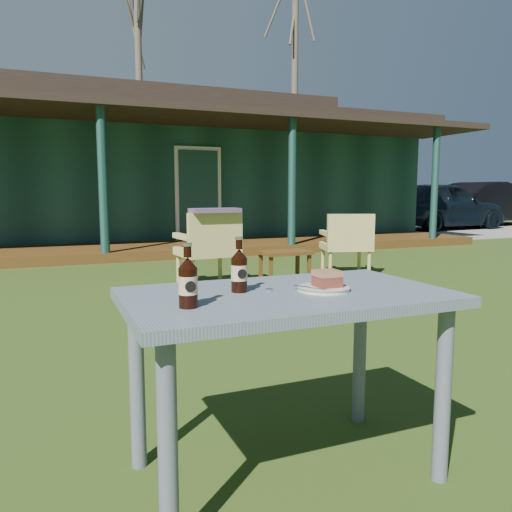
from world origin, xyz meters
name	(u,v)px	position (x,y,z in m)	size (l,w,h in m)	color
ground	(183,353)	(0.00, 0.00, 0.00)	(80.00, 80.00, 0.00)	#334916
pavilion	(82,171)	(0.00, 9.39, 1.61)	(15.80, 8.30, 3.45)	#163A33
gravel_strip	(449,228)	(10.50, 8.50, 0.01)	(9.00, 6.00, 0.02)	gray
tree_mid	(140,105)	(3.00, 18.50, 4.75)	(0.28, 0.28, 9.50)	brown
tree_right	(295,92)	(9.50, 17.00, 5.50)	(0.28, 0.28, 11.00)	brown
car_near	(441,205)	(9.98, 8.33, 0.72)	(1.70, 4.23, 1.44)	black
car_far	(488,204)	(12.77, 9.16, 0.72)	(1.52, 4.37, 1.44)	black
cafe_table	(287,318)	(0.00, -1.60, 0.62)	(1.20, 0.70, 0.72)	slate
plate	(323,288)	(0.14, -1.63, 0.73)	(0.20, 0.20, 0.01)	silver
cake_slice	(327,278)	(0.16, -1.63, 0.77)	(0.09, 0.09, 0.06)	maroon
fork	(310,288)	(0.08, -1.64, 0.74)	(0.01, 0.14, 0.00)	silver
cola_bottle_near	(239,270)	(-0.17, -1.53, 0.80)	(0.06, 0.06, 0.21)	black
cola_bottle_far	(188,282)	(-0.41, -1.71, 0.80)	(0.06, 0.06, 0.21)	black
bottle_cap	(269,290)	(-0.05, -1.56, 0.72)	(0.03, 0.03, 0.01)	silver
armchair_left	(210,245)	(0.91, 2.27, 0.49)	(0.69, 0.65, 0.87)	tan
armchair_right	(347,241)	(2.83, 2.33, 0.46)	(0.76, 0.73, 0.82)	tan
floral_throw	(215,210)	(0.92, 2.10, 0.89)	(0.56, 0.24, 0.05)	#604169
side_table	(285,256)	(1.79, 2.09, 0.34)	(0.60, 0.40, 0.40)	#513213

